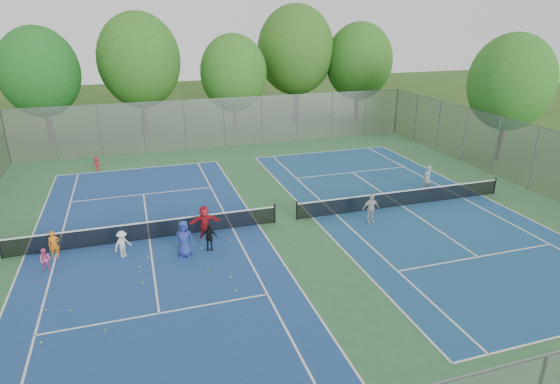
# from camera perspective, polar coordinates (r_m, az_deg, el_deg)

# --- Properties ---
(ground) EXTENTS (120.00, 120.00, 0.00)m
(ground) POSITION_cam_1_polar(r_m,az_deg,el_deg) (24.78, 0.71, -3.59)
(ground) COLOR #2B4D18
(ground) RESTS_ON ground
(court_pad) EXTENTS (32.00, 32.00, 0.01)m
(court_pad) POSITION_cam_1_polar(r_m,az_deg,el_deg) (24.78, 0.71, -3.58)
(court_pad) COLOR #2F6336
(court_pad) RESTS_ON ground
(court_left) EXTENTS (10.97, 23.77, 0.01)m
(court_left) POSITION_cam_1_polar(r_m,az_deg,el_deg) (23.71, -15.64, -5.54)
(court_left) COLOR navy
(court_left) RESTS_ON court_pad
(court_right) EXTENTS (10.97, 23.77, 0.01)m
(court_right) POSITION_cam_1_polar(r_m,az_deg,el_deg) (27.63, 14.62, -1.63)
(court_right) COLOR navy
(court_right) RESTS_ON court_pad
(net_left) EXTENTS (12.87, 0.10, 0.91)m
(net_left) POSITION_cam_1_polar(r_m,az_deg,el_deg) (23.53, -15.74, -4.58)
(net_left) COLOR black
(net_left) RESTS_ON ground
(net_right) EXTENTS (12.87, 0.10, 0.91)m
(net_right) POSITION_cam_1_polar(r_m,az_deg,el_deg) (27.47, 14.70, -0.78)
(net_right) COLOR black
(net_right) RESTS_ON ground
(fence_north) EXTENTS (32.00, 0.10, 4.00)m
(fence_north) POSITION_cam_1_polar(r_m,az_deg,el_deg) (38.98, -6.82, 8.38)
(fence_north) COLOR gray
(fence_north) RESTS_ON ground
(fence_east) EXTENTS (0.10, 32.00, 4.00)m
(fence_east) POSITION_cam_1_polar(r_m,az_deg,el_deg) (32.61, 28.52, 3.58)
(fence_east) COLOR gray
(fence_east) RESTS_ON ground
(tree_nw) EXTENTS (6.40, 6.40, 9.58)m
(tree_nw) POSITION_cam_1_polar(r_m,az_deg,el_deg) (44.17, -27.29, 12.86)
(tree_nw) COLOR #443326
(tree_nw) RESTS_ON ground
(tree_nl) EXTENTS (7.20, 7.20, 10.69)m
(tree_nl) POSITION_cam_1_polar(r_m,az_deg,el_deg) (44.60, -16.78, 15.12)
(tree_nl) COLOR #443326
(tree_nl) RESTS_ON ground
(tree_nc) EXTENTS (6.00, 6.00, 8.85)m
(tree_nc) POSITION_cam_1_polar(r_m,az_deg,el_deg) (43.68, -5.69, 14.24)
(tree_nc) COLOR #443326
(tree_nc) RESTS_ON ground
(tree_nr) EXTENTS (7.60, 7.60, 11.42)m
(tree_nr) POSITION_cam_1_polar(r_m,az_deg,el_deg) (48.33, 1.92, 16.89)
(tree_nr) COLOR #443326
(tree_nr) RESTS_ON ground
(tree_ne) EXTENTS (6.60, 6.60, 9.77)m
(tree_ne) POSITION_cam_1_polar(r_m,az_deg,el_deg) (48.95, 9.61, 15.41)
(tree_ne) COLOR #443326
(tree_ne) RESTS_ON ground
(tree_side_e) EXTENTS (6.00, 6.00, 9.20)m
(tree_side_e) POSITION_cam_1_polar(r_m,az_deg,el_deg) (38.18, 26.32, 11.90)
(tree_side_e) COLOR #443326
(tree_side_e) RESTS_ON ground
(ball_crate) EXTENTS (0.32, 0.32, 0.26)m
(ball_crate) POSITION_cam_1_polar(r_m,az_deg,el_deg) (23.04, -11.73, -5.65)
(ball_crate) COLOR blue
(ball_crate) RESTS_ON ground
(ball_hopper) EXTENTS (0.35, 0.35, 0.53)m
(ball_hopper) POSITION_cam_1_polar(r_m,az_deg,el_deg) (21.85, -11.80, -6.79)
(ball_hopper) COLOR #227D32
(ball_hopper) RESTS_ON ground
(student_a) EXTENTS (0.51, 0.39, 1.28)m
(student_a) POSITION_cam_1_polar(r_m,az_deg,el_deg) (23.23, -25.84, -5.79)
(student_a) COLOR orange
(student_a) RESTS_ON ground
(student_b) EXTENTS (0.58, 0.51, 1.03)m
(student_b) POSITION_cam_1_polar(r_m,az_deg,el_deg) (22.29, -26.70, -7.40)
(student_b) COLOR #EA5B99
(student_b) RESTS_ON ground
(student_c) EXTENTS (0.94, 0.84, 1.27)m
(student_c) POSITION_cam_1_polar(r_m,az_deg,el_deg) (22.15, -18.64, -6.03)
(student_c) COLOR white
(student_c) RESTS_ON ground
(student_d) EXTENTS (0.81, 0.49, 1.28)m
(student_d) POSITION_cam_1_polar(r_m,az_deg,el_deg) (21.82, -8.66, -5.50)
(student_d) COLOR black
(student_d) RESTS_ON ground
(student_e) EXTENTS (0.93, 0.70, 1.71)m
(student_e) POSITION_cam_1_polar(r_m,az_deg,el_deg) (21.42, -11.61, -5.60)
(student_e) COLOR #293A96
(student_e) RESTS_ON ground
(student_f) EXTENTS (1.53, 0.49, 1.64)m
(student_f) POSITION_cam_1_polar(r_m,az_deg,el_deg) (23.00, -9.17, -3.61)
(student_f) COLOR #B31923
(student_f) RESTS_ON ground
(child_far_baseline) EXTENTS (0.72, 0.51, 1.01)m
(child_far_baseline) POSITION_cam_1_polar(r_m,az_deg,el_deg) (35.15, -21.42, 3.21)
(child_far_baseline) COLOR #AE1823
(child_far_baseline) RESTS_ON ground
(instructor) EXTENTS (0.68, 0.54, 1.64)m
(instructor) POSITION_cam_1_polar(r_m,az_deg,el_deg) (30.16, 17.50, 1.59)
(instructor) COLOR #949497
(instructor) RESTS_ON ground
(teen_court_b) EXTENTS (0.94, 0.41, 1.60)m
(teen_court_b) POSITION_cam_1_polar(r_m,az_deg,el_deg) (24.78, 11.01, -1.99)
(teen_court_b) COLOR beige
(teen_court_b) RESTS_ON ground
(tennis_ball_0) EXTENTS (0.07, 0.07, 0.07)m
(tennis_ball_0) POSITION_cam_1_polar(r_m,az_deg,el_deg) (18.06, -27.11, -16.07)
(tennis_ball_0) COLOR #C9F438
(tennis_ball_0) RESTS_ON ground
(tennis_ball_1) EXTENTS (0.07, 0.07, 0.07)m
(tennis_ball_1) POSITION_cam_1_polar(r_m,az_deg,el_deg) (22.73, -6.14, -5.96)
(tennis_ball_1) COLOR #C9E735
(tennis_ball_1) RESTS_ON ground
(tennis_ball_2) EXTENTS (0.07, 0.07, 0.07)m
(tennis_ball_2) POSITION_cam_1_polar(r_m,az_deg,el_deg) (19.29, -24.22, -13.09)
(tennis_ball_2) COLOR #B1D331
(tennis_ball_2) RESTS_ON ground
(tennis_ball_3) EXTENTS (0.07, 0.07, 0.07)m
(tennis_ball_3) POSITION_cam_1_polar(r_m,az_deg,el_deg) (22.18, -9.57, -6.85)
(tennis_ball_3) COLOR #CDD832
(tennis_ball_3) RESTS_ON ground
(tennis_ball_4) EXTENTS (0.07, 0.07, 0.07)m
(tennis_ball_4) POSITION_cam_1_polar(r_m,az_deg,el_deg) (19.76, -6.06, -10.33)
(tennis_ball_4) COLOR #D0EB36
(tennis_ball_4) RESTS_ON ground
(tennis_ball_5) EXTENTS (0.07, 0.07, 0.07)m
(tennis_ball_5) POSITION_cam_1_polar(r_m,az_deg,el_deg) (21.27, -16.75, -8.77)
(tennis_ball_5) COLOR #D9ED37
(tennis_ball_5) RESTS_ON ground
(tennis_ball_6) EXTENTS (0.07, 0.07, 0.07)m
(tennis_ball_6) POSITION_cam_1_polar(r_m,az_deg,el_deg) (17.81, -20.48, -15.51)
(tennis_ball_6) COLOR #A6CB2F
(tennis_ball_6) RESTS_ON ground
(tennis_ball_7) EXTENTS (0.07, 0.07, 0.07)m
(tennis_ball_7) POSITION_cam_1_polar(r_m,az_deg,el_deg) (21.93, -15.78, -7.73)
(tennis_ball_7) COLOR #D9F238
(tennis_ball_7) RESTS_ON ground
(tennis_ball_8) EXTENTS (0.07, 0.07, 0.07)m
(tennis_ball_8) POSITION_cam_1_polar(r_m,az_deg,el_deg) (19.68, -26.63, -12.80)
(tennis_ball_8) COLOR #ACC22D
(tennis_ball_8) RESTS_ON ground
(tennis_ball_9) EXTENTS (0.07, 0.07, 0.07)m
(tennis_ball_9) POSITION_cam_1_polar(r_m,az_deg,el_deg) (20.38, -8.78, -9.44)
(tennis_ball_9) COLOR #C6E435
(tennis_ball_9) RESTS_ON ground
(tennis_ball_10) EXTENTS (0.07, 0.07, 0.07)m
(tennis_ball_10) POSITION_cam_1_polar(r_m,az_deg,el_deg) (20.07, -16.33, -10.61)
(tennis_ball_10) COLOR #BACF30
(tennis_ball_10) RESTS_ON ground
(tennis_ball_11) EXTENTS (0.07, 0.07, 0.07)m
(tennis_ball_11) POSITION_cam_1_polar(r_m,az_deg,el_deg) (18.88, -5.41, -11.92)
(tennis_ball_11) COLOR #C6DE33
(tennis_ball_11) RESTS_ON ground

